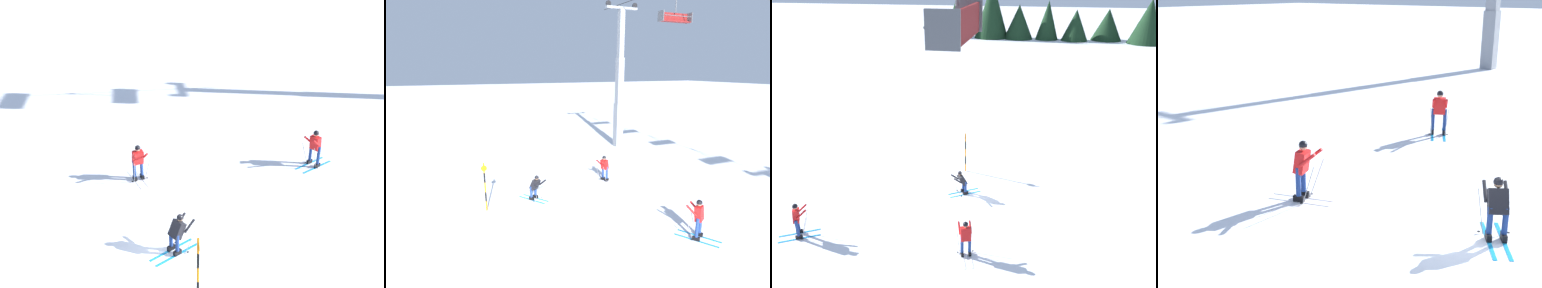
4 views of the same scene
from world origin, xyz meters
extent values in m
plane|color=white|center=(0.00, 0.00, 0.00)|extent=(260.00, 260.00, 0.00)
cube|color=#198CCC|center=(0.03, -0.42, 0.01)|extent=(1.51, 1.02, 0.01)
cube|color=black|center=(0.03, -0.42, 0.09)|extent=(0.29, 0.24, 0.16)
cylinder|color=navy|center=(0.03, -0.42, 0.47)|extent=(0.13, 0.13, 0.61)
cube|color=#198CCC|center=(0.20, -0.69, 0.01)|extent=(1.51, 1.02, 0.01)
cube|color=black|center=(0.20, -0.69, 0.09)|extent=(0.29, 0.24, 0.16)
cylinder|color=navy|center=(0.20, -0.69, 0.47)|extent=(0.13, 0.13, 0.61)
cube|color=black|center=(0.22, -0.48, 0.85)|extent=(0.64, 0.62, 0.61)
sphere|color=#997051|center=(0.33, -0.41, 1.22)|extent=(0.20, 0.20, 0.20)
sphere|color=black|center=(0.33, -0.41, 1.26)|extent=(0.22, 0.22, 0.22)
cylinder|color=black|center=(0.37, -0.11, 0.96)|extent=(0.43, 0.32, 0.40)
cylinder|color=gray|center=(0.36, -0.06, 0.41)|extent=(0.33, 0.36, 1.03)
cylinder|color=black|center=(0.19, -0.12, 0.05)|extent=(0.07, 0.07, 0.01)
cylinder|color=black|center=(0.62, -0.50, 0.96)|extent=(0.43, 0.32, 0.40)
cylinder|color=gray|center=(0.66, -0.53, 0.41)|extent=(0.45, 0.17, 1.03)
cylinder|color=black|center=(0.54, -0.66, 0.05)|extent=(0.07, 0.07, 0.01)
cube|color=gray|center=(22.97, 9.61, 1.91)|extent=(0.85, 0.85, 3.81)
cube|color=white|center=(-0.73, 4.32, 0.01)|extent=(0.64, 1.62, 0.01)
cube|color=black|center=(-0.73, 4.32, 0.09)|extent=(0.20, 0.30, 0.16)
cylinder|color=navy|center=(-0.73, 4.32, 0.55)|extent=(0.13, 0.13, 0.76)
cube|color=white|center=(-1.03, 4.22, 0.01)|extent=(0.64, 1.62, 0.01)
cube|color=black|center=(-1.03, 4.22, 0.09)|extent=(0.20, 0.30, 0.16)
cylinder|color=navy|center=(-1.03, 4.22, 0.55)|extent=(0.13, 0.13, 0.76)
cube|color=red|center=(-0.86, 4.23, 1.05)|extent=(0.51, 0.47, 0.60)
sphere|color=tan|center=(-0.85, 4.18, 1.45)|extent=(0.20, 0.20, 0.20)
sphere|color=black|center=(-0.85, 4.18, 1.48)|extent=(0.22, 0.22, 0.22)
cylinder|color=red|center=(-0.57, 4.07, 1.18)|extent=(0.23, 0.47, 0.41)
cylinder|color=gray|center=(-0.51, 4.06, 0.52)|extent=(0.24, 0.34, 1.08)
cylinder|color=black|center=(-0.53, 4.24, 0.05)|extent=(0.07, 0.07, 0.01)
cylinder|color=red|center=(-1.00, 3.92, 1.18)|extent=(0.23, 0.47, 0.41)
cylinder|color=gray|center=(-1.03, 3.88, 0.52)|extent=(0.05, 0.40, 1.08)
cylinder|color=black|center=(-1.14, 4.03, 0.05)|extent=(0.07, 0.07, 0.01)
cube|color=#198CCC|center=(6.78, 4.27, 0.01)|extent=(1.58, 0.96, 0.01)
cube|color=black|center=(6.78, 4.27, 0.09)|extent=(0.30, 0.23, 0.16)
cylinder|color=navy|center=(6.78, 4.27, 0.57)|extent=(0.13, 0.13, 0.80)
cube|color=#198CCC|center=(6.56, 4.64, 0.01)|extent=(1.58, 0.96, 0.01)
cube|color=black|center=(6.56, 4.64, 0.09)|extent=(0.30, 0.23, 0.16)
cylinder|color=navy|center=(6.56, 4.64, 0.57)|extent=(0.13, 0.13, 0.80)
cube|color=red|center=(6.65, 4.44, 1.10)|extent=(0.48, 0.52, 0.62)
sphere|color=tan|center=(6.62, 4.42, 1.52)|extent=(0.21, 0.21, 0.21)
sphere|color=black|center=(6.62, 4.42, 1.55)|extent=(0.23, 0.23, 0.23)
cylinder|color=red|center=(6.55, 4.12, 1.24)|extent=(0.46, 0.31, 0.43)
cylinder|color=gray|center=(6.54, 4.06, 0.54)|extent=(0.30, 0.29, 1.14)
cylinder|color=black|center=(6.72, 4.11, 0.05)|extent=(0.07, 0.07, 0.01)
cylinder|color=red|center=(6.32, 4.52, 1.24)|extent=(0.46, 0.31, 0.43)
cylinder|color=gray|center=(6.27, 4.54, 0.54)|extent=(0.39, 0.13, 1.14)
cylinder|color=black|center=(6.40, 4.67, 0.05)|extent=(0.07, 0.07, 0.01)
camera|label=1|loc=(-0.96, -12.88, 10.10)|focal=44.84mm
camera|label=2|loc=(15.24, -4.67, 6.73)|focal=29.37mm
camera|label=3|loc=(-3.21, 16.66, 10.73)|focal=35.60mm
camera|label=4|loc=(-9.52, -4.14, 5.21)|focal=47.22mm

